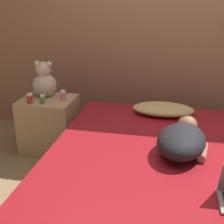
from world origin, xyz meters
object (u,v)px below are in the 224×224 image
teddy_bear (44,81)px  bottle_red (30,98)px  person_lying (183,139)px  bottle_pink (63,96)px  bottle_green (43,99)px  pillow (163,109)px

teddy_bear → bottle_red: teddy_bear is taller
person_lying → bottle_pink: bearing=160.8°
person_lying → bottle_red: size_ratio=7.48×
bottle_pink → bottle_green: bearing=-144.1°
pillow → bottle_red: bottle_red is taller
pillow → teddy_bear: bearing=-178.2°
bottle_red → bottle_green: bottle_red is taller
teddy_bear → bottle_green: bearing=-73.1°
bottle_red → bottle_green: (0.12, 0.02, -0.00)m
bottle_red → bottle_green: 0.13m
pillow → person_lying: (0.18, -0.73, 0.05)m
teddy_bear → bottle_pink: size_ratio=3.54×
teddy_bear → bottle_red: size_ratio=3.92×
bottle_green → bottle_red: bearing=-172.2°
pillow → bottle_red: size_ratio=6.35×
pillow → person_lying: size_ratio=0.85×
bottle_pink → bottle_green: bottle_pink is taller
pillow → bottle_green: (-1.14, -0.24, 0.10)m
teddy_bear → bottle_pink: (0.23, -0.09, -0.11)m
person_lying → teddy_bear: 1.55m
bottle_red → pillow: bearing=11.7°
person_lying → bottle_green: person_lying is taller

